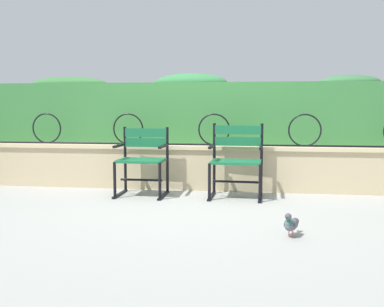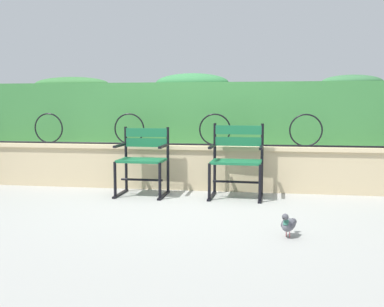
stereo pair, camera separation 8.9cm
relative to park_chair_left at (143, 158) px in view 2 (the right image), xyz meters
The scene contains 7 objects.
ground_plane 0.85m from the park_chair_left, 24.89° to the right, with size 60.00×60.00×0.00m, color #9E9E99.
stone_wall 0.84m from the park_chair_left, 38.38° to the left, with size 8.11×0.41×0.59m.
iron_arch_fence 0.63m from the park_chair_left, 52.65° to the left, with size 7.56×0.02×0.42m.
hedge_row 1.29m from the park_chair_left, 57.27° to the left, with size 7.95×0.56×0.98m.
park_chair_left is the anchor object (origin of this frame).
park_chair_right 1.16m from the park_chair_left, ahead, with size 0.65×0.54×0.89m.
pigeon_near_chairs 2.36m from the park_chair_left, 43.20° to the right, with size 0.16×0.28×0.22m.
Camera 2 is at (0.83, -5.15, 1.12)m, focal length 42.47 mm.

